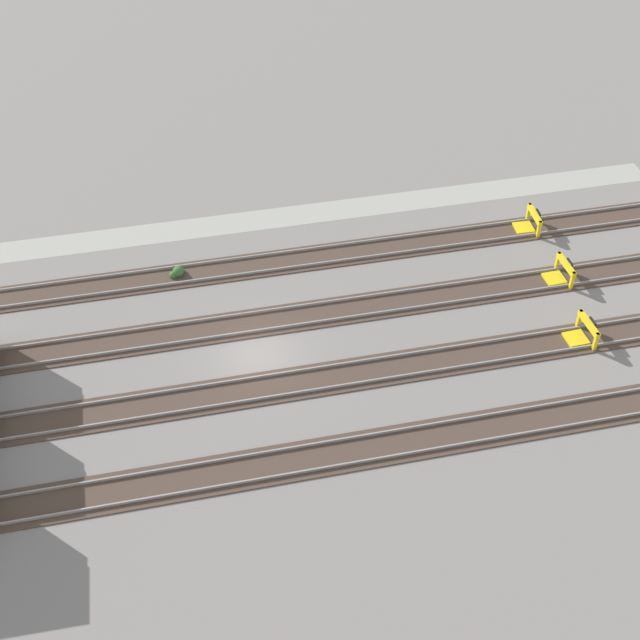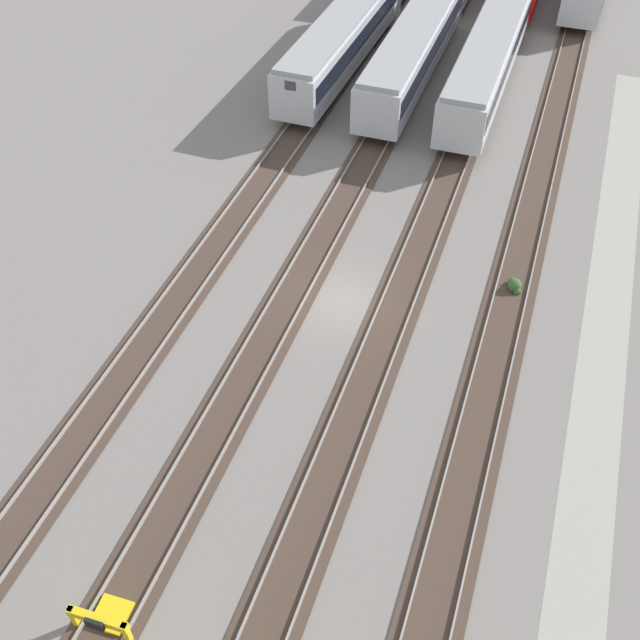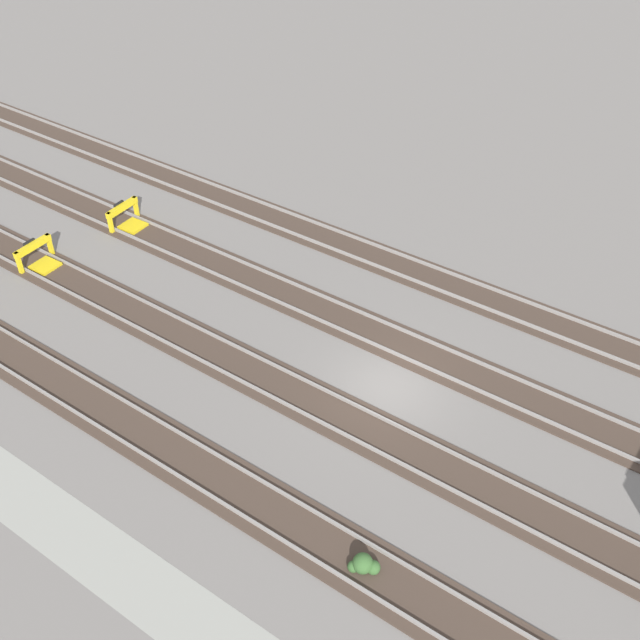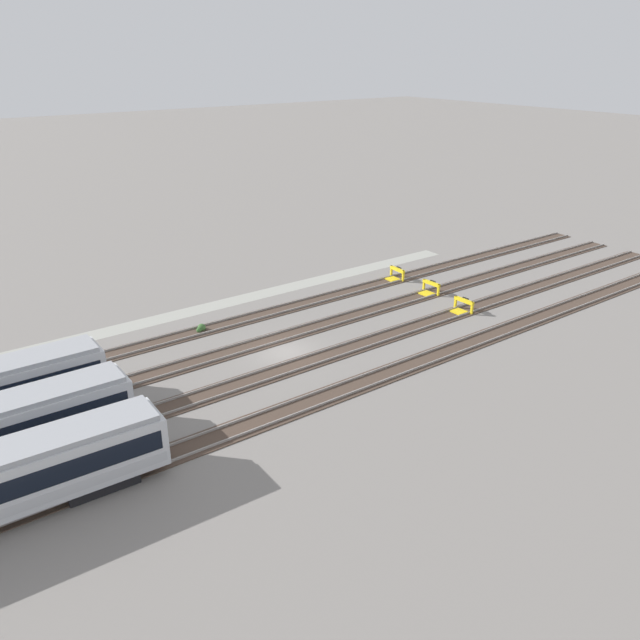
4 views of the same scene
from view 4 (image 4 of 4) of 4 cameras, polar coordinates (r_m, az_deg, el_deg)
The scene contains 10 objects.
ground_plane at distance 46.82m, azimuth -3.20°, elevation -2.94°, with size 400.00×400.00×0.00m, color gray.
service_walkway at distance 55.94m, azimuth -9.56°, elevation 1.31°, with size 54.00×2.00×0.01m, color #9E9E93.
rail_track_nearest at distance 52.40m, azimuth -7.44°, elevation -0.07°, with size 90.00×2.23×0.21m.
rail_track_near_inner at distance 48.62m, azimuth -4.72°, elevation -1.88°, with size 90.00×2.24×0.21m.
rail_track_middle at distance 45.03m, azimuth -1.56°, elevation -3.98°, with size 90.00×2.24×0.21m.
rail_track_far_inner at distance 41.67m, azimuth 2.16°, elevation -6.42°, with size 90.00×2.23×0.21m.
bumper_stop_nearest_track at distance 61.79m, azimuth 6.89°, elevation 4.14°, with size 1.38×2.01×1.22m.
bumper_stop_near_inner_track at distance 58.54m, azimuth 9.96°, elevation 2.83°, with size 1.37×2.01×1.22m.
bumper_stop_middle_track at distance 55.00m, azimuth 12.83°, elevation 1.21°, with size 1.38×2.01×1.22m.
weed_clump at distance 51.01m, azimuth -10.80°, elevation -0.73°, with size 0.92×0.70×0.64m.
Camera 4 is at (22.41, 35.45, 20.81)m, focal length 35.00 mm.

